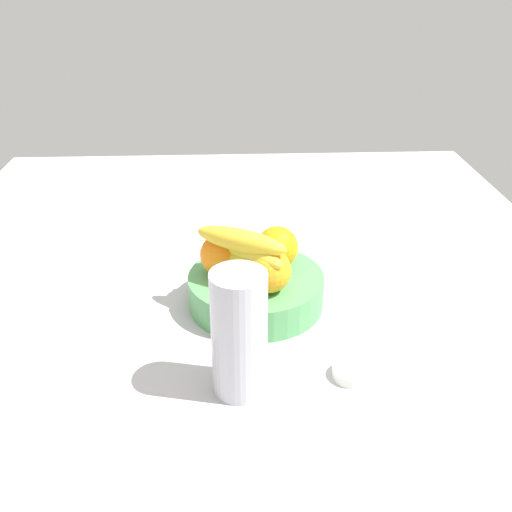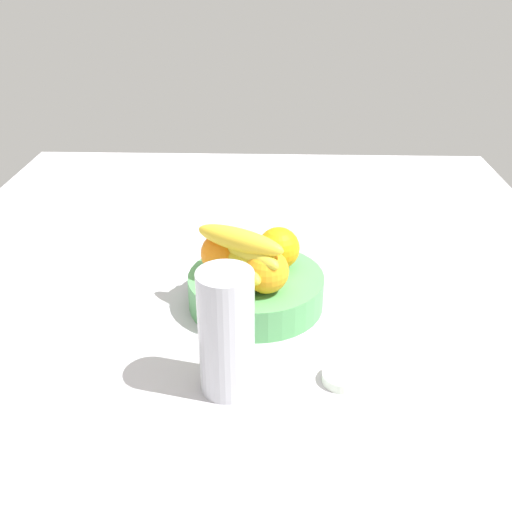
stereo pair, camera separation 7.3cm
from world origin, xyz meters
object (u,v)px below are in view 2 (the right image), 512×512
at_px(jar_lid, 342,377).
at_px(fruit_bowl, 256,290).
at_px(thermos_tumbler, 226,333).
at_px(banana_bunch, 242,256).
at_px(orange_front_right, 222,253).
at_px(orange_center, 266,271).
at_px(orange_front_left, 279,248).

bearing_deg(jar_lid, fruit_bowl, 32.91).
bearing_deg(thermos_tumbler, jar_lid, -84.05).
xyz_separation_m(banana_bunch, jar_lid, (-0.19, -0.16, -0.11)).
bearing_deg(orange_front_right, banana_bunch, -131.80).
bearing_deg(jar_lid, orange_center, 36.27).
xyz_separation_m(orange_center, jar_lid, (-0.16, -0.12, -0.09)).
bearing_deg(banana_bunch, thermos_tumbler, 176.62).
relative_size(orange_front_left, orange_center, 1.00).
height_order(fruit_bowl, jar_lid, fruit_bowl).
bearing_deg(orange_front_left, banana_bunch, 132.95).
distance_m(fruit_bowl, banana_bunch, 0.09).
bearing_deg(orange_front_left, orange_front_right, 103.41).
bearing_deg(orange_front_right, fruit_bowl, -99.19).
bearing_deg(banana_bunch, jar_lid, -139.62).
xyz_separation_m(thermos_tumbler, jar_lid, (0.02, -0.17, -0.09)).
height_order(orange_center, banana_bunch, banana_bunch).
relative_size(orange_front_left, orange_front_right, 1.00).
relative_size(banana_bunch, thermos_tumbler, 0.94).
bearing_deg(orange_front_right, jar_lid, -138.28).
distance_m(fruit_bowl, orange_front_right, 0.09).
relative_size(orange_front_left, banana_bunch, 0.42).
bearing_deg(thermos_tumbler, banana_bunch, -3.38).
height_order(fruit_bowl, orange_front_left, orange_front_left).
bearing_deg(thermos_tumbler, fruit_bowl, -8.56).
relative_size(orange_front_right, orange_center, 1.00).
distance_m(fruit_bowl, orange_front_left, 0.09).
bearing_deg(orange_center, orange_front_left, -13.79).
xyz_separation_m(orange_front_right, banana_bunch, (-0.03, -0.04, 0.01)).
xyz_separation_m(fruit_bowl, thermos_tumbler, (-0.23, 0.03, 0.07)).
bearing_deg(fruit_bowl, thermos_tumbler, 171.44).
height_order(banana_bunch, thermos_tumbler, thermos_tumbler).
bearing_deg(fruit_bowl, orange_center, -159.52).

